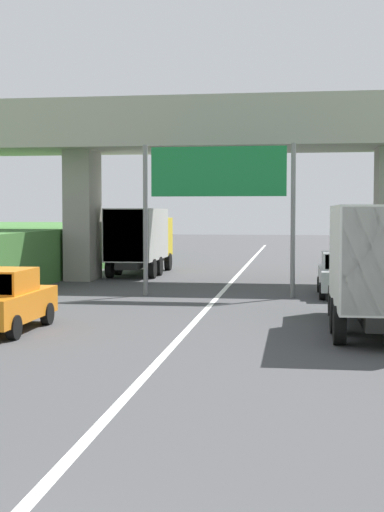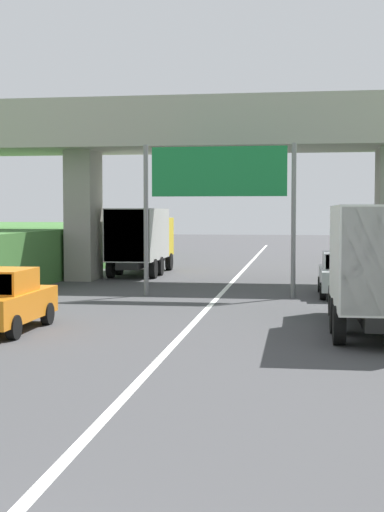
{
  "view_description": "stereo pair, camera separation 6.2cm",
  "coord_description": "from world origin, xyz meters",
  "px_view_note": "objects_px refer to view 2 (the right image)",
  "views": [
    {
      "loc": [
        2.95,
        -4.54,
        3.27
      ],
      "look_at": [
        0.0,
        16.29,
        2.0
      ],
      "focal_mm": 51.41,
      "sensor_mm": 36.0,
      "label": 1
    },
    {
      "loc": [
        3.01,
        -4.53,
        3.27
      ],
      "look_at": [
        0.0,
        16.29,
        2.0
      ],
      "focal_mm": 51.41,
      "sensor_mm": 36.0,
      "label": 2
    }
  ],
  "objects_px": {
    "truck_yellow": "(142,237)",
    "truck_green": "(375,261)",
    "overhead_highway_sign": "(219,183)",
    "car_orange": "(2,300)",
    "car_silver": "(343,274)"
  },
  "relations": [
    {
      "from": "truck_yellow",
      "to": "truck_green",
      "type": "xyz_separation_m",
      "value": [
        10.19,
        -17.0,
        0.0
      ]
    },
    {
      "from": "overhead_highway_sign",
      "to": "car_orange",
      "type": "xyz_separation_m",
      "value": [
        -4.98,
        -9.05,
        -3.52
      ]
    },
    {
      "from": "overhead_highway_sign",
      "to": "car_orange",
      "type": "relative_size",
      "value": 1.43
    },
    {
      "from": "overhead_highway_sign",
      "to": "truck_yellow",
      "type": "xyz_separation_m",
      "value": [
        -5.08,
        9.48,
        -2.45
      ]
    },
    {
      "from": "overhead_highway_sign",
      "to": "truck_yellow",
      "type": "distance_m",
      "value": 11.03
    },
    {
      "from": "overhead_highway_sign",
      "to": "car_orange",
      "type": "distance_m",
      "value": 10.91
    },
    {
      "from": "truck_green",
      "to": "car_silver",
      "type": "xyz_separation_m",
      "value": [
        -0.34,
        8.29,
        -1.08
      ]
    },
    {
      "from": "truck_yellow",
      "to": "car_silver",
      "type": "xyz_separation_m",
      "value": [
        9.85,
        -8.7,
        -1.08
      ]
    },
    {
      "from": "truck_green",
      "to": "truck_yellow",
      "type": "bearing_deg",
      "value": 120.94
    },
    {
      "from": "car_silver",
      "to": "car_orange",
      "type": "height_order",
      "value": "same"
    },
    {
      "from": "truck_green",
      "to": "car_silver",
      "type": "bearing_deg",
      "value": 92.34
    },
    {
      "from": "overhead_highway_sign",
      "to": "truck_yellow",
      "type": "relative_size",
      "value": 0.81
    },
    {
      "from": "car_silver",
      "to": "overhead_highway_sign",
      "type": "bearing_deg",
      "value": -170.71
    },
    {
      "from": "overhead_highway_sign",
      "to": "car_silver",
      "type": "height_order",
      "value": "overhead_highway_sign"
    },
    {
      "from": "overhead_highway_sign",
      "to": "car_silver",
      "type": "xyz_separation_m",
      "value": [
        4.77,
        0.78,
        -3.52
      ]
    }
  ]
}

